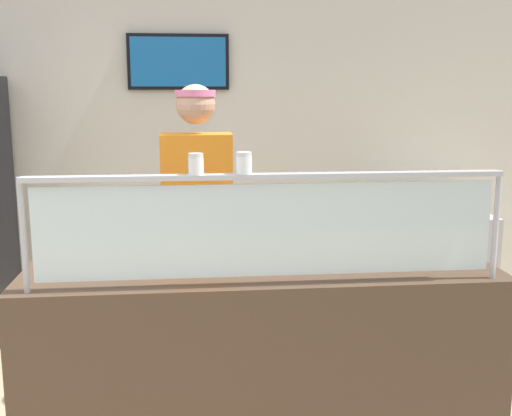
{
  "coord_description": "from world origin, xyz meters",
  "views": [
    {
      "loc": [
        0.75,
        -2.34,
        1.73
      ],
      "look_at": [
        1.03,
        0.39,
        1.21
      ],
      "focal_mm": 43.51,
      "sensor_mm": 36.0,
      "label": 1
    }
  ],
  "objects_px": {
    "pepper_flake_shaker": "(244,164)",
    "worker_figure": "(199,224)",
    "pizza_server": "(219,253)",
    "parmesan_shaker": "(196,165)",
    "pizza_tray": "(224,257)",
    "pizza_box_stack": "(442,204)"
  },
  "relations": [
    {
      "from": "pizza_server",
      "to": "pizza_box_stack",
      "type": "relative_size",
      "value": 0.59
    },
    {
      "from": "pizza_tray",
      "to": "parmesan_shaker",
      "type": "height_order",
      "value": "parmesan_shaker"
    },
    {
      "from": "pizza_tray",
      "to": "pizza_box_stack",
      "type": "height_order",
      "value": "pizza_tray"
    },
    {
      "from": "pizza_server",
      "to": "pizza_tray",
      "type": "bearing_deg",
      "value": 52.48
    },
    {
      "from": "pizza_server",
      "to": "parmesan_shaker",
      "type": "height_order",
      "value": "parmesan_shaker"
    },
    {
      "from": "parmesan_shaker",
      "to": "pepper_flake_shaker",
      "type": "xyz_separation_m",
      "value": [
        0.19,
        -0.0,
        0.0
      ]
    },
    {
      "from": "parmesan_shaker",
      "to": "pepper_flake_shaker",
      "type": "relative_size",
      "value": 0.97
    },
    {
      "from": "pizza_tray",
      "to": "pizza_box_stack",
      "type": "xyz_separation_m",
      "value": [
        1.71,
        1.6,
        -0.08
      ]
    },
    {
      "from": "pizza_tray",
      "to": "worker_figure",
      "type": "height_order",
      "value": "worker_figure"
    },
    {
      "from": "parmesan_shaker",
      "to": "pepper_flake_shaker",
      "type": "bearing_deg",
      "value": -0.0
    },
    {
      "from": "pizza_box_stack",
      "to": "pizza_server",
      "type": "bearing_deg",
      "value": -137.06
    },
    {
      "from": "pizza_server",
      "to": "pizza_box_stack",
      "type": "distance_m",
      "value": 2.37
    },
    {
      "from": "pizza_server",
      "to": "pepper_flake_shaker",
      "type": "height_order",
      "value": "pepper_flake_shaker"
    },
    {
      "from": "pizza_tray",
      "to": "pizza_box_stack",
      "type": "bearing_deg",
      "value": 43.01
    },
    {
      "from": "pizza_server",
      "to": "parmesan_shaker",
      "type": "distance_m",
      "value": 0.59
    },
    {
      "from": "parmesan_shaker",
      "to": "pizza_box_stack",
      "type": "distance_m",
      "value": 2.76
    },
    {
      "from": "pizza_tray",
      "to": "pizza_server",
      "type": "xyz_separation_m",
      "value": [
        -0.03,
        -0.02,
        0.02
      ]
    },
    {
      "from": "worker_figure",
      "to": "pepper_flake_shaker",
      "type": "bearing_deg",
      "value": -79.57
    },
    {
      "from": "pepper_flake_shaker",
      "to": "pizza_server",
      "type": "bearing_deg",
      "value": 103.17
    },
    {
      "from": "pepper_flake_shaker",
      "to": "pizza_box_stack",
      "type": "xyz_separation_m",
      "value": [
        1.65,
        1.99,
        -0.55
      ]
    },
    {
      "from": "pepper_flake_shaker",
      "to": "worker_figure",
      "type": "bearing_deg",
      "value": 100.43
    },
    {
      "from": "pizza_tray",
      "to": "parmesan_shaker",
      "type": "bearing_deg",
      "value": -107.85
    }
  ]
}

